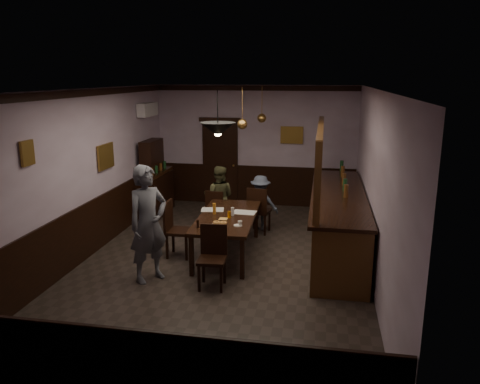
% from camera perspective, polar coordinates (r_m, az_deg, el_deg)
% --- Properties ---
extents(room, '(5.01, 8.01, 3.01)m').
position_cam_1_polar(room, '(7.89, -2.28, 1.43)').
color(room, '#2D2621').
rests_on(room, ground).
extents(dining_table, '(1.07, 2.23, 0.75)m').
position_cam_1_polar(dining_table, '(8.51, -1.57, -3.30)').
color(dining_table, black).
rests_on(dining_table, ground).
extents(chair_far_left, '(0.43, 0.43, 0.90)m').
position_cam_1_polar(chair_far_left, '(9.85, -2.94, -2.07)').
color(chair_far_left, black).
rests_on(chair_far_left, ground).
extents(chair_far_right, '(0.49, 0.49, 0.99)m').
position_cam_1_polar(chair_far_right, '(9.70, 2.25, -2.01)').
color(chair_far_right, black).
rests_on(chair_far_right, ground).
extents(chair_near, '(0.44, 0.44, 0.97)m').
position_cam_1_polar(chair_near, '(7.33, -3.34, -7.47)').
color(chair_near, black).
rests_on(chair_near, ground).
extents(chair_side, '(0.45, 0.45, 1.03)m').
position_cam_1_polar(chair_side, '(8.57, -7.97, -4.18)').
color(chair_side, black).
rests_on(chair_side, ground).
extents(person_standing, '(0.77, 0.82, 1.89)m').
position_cam_1_polar(person_standing, '(7.53, -11.13, -3.83)').
color(person_standing, '#575963').
rests_on(person_standing, ground).
extents(person_seated_left, '(0.67, 0.52, 1.36)m').
position_cam_1_polar(person_seated_left, '(10.05, -2.59, -0.62)').
color(person_seated_left, brown).
rests_on(person_seated_left, ground).
extents(person_seated_right, '(0.80, 0.51, 1.18)m').
position_cam_1_polar(person_seated_right, '(9.95, 2.51, -1.31)').
color(person_seated_right, '#4F5971').
rests_on(person_seated_right, ground).
extents(newspaper_left, '(0.47, 0.37, 0.01)m').
position_cam_1_polar(newspaper_left, '(8.85, -3.36, -2.16)').
color(newspaper_left, silver).
rests_on(newspaper_left, dining_table).
extents(newspaper_right, '(0.44, 0.33, 0.01)m').
position_cam_1_polar(newspaper_right, '(8.66, 0.54, -2.50)').
color(newspaper_right, silver).
rests_on(newspaper_right, dining_table).
extents(napkin, '(0.15, 0.15, 0.00)m').
position_cam_1_polar(napkin, '(8.30, -2.05, -3.27)').
color(napkin, '#E7B155').
rests_on(napkin, dining_table).
extents(saucer, '(0.15, 0.15, 0.01)m').
position_cam_1_polar(saucer, '(7.92, -0.25, -4.09)').
color(saucer, white).
rests_on(saucer, dining_table).
extents(coffee_cup, '(0.08, 0.08, 0.07)m').
position_cam_1_polar(coffee_cup, '(7.91, 0.00, -3.79)').
color(coffee_cup, white).
rests_on(coffee_cup, saucer).
extents(pastry_plate, '(0.22, 0.22, 0.01)m').
position_cam_1_polar(pastry_plate, '(7.94, -2.81, -4.06)').
color(pastry_plate, white).
rests_on(pastry_plate, dining_table).
extents(pastry_ring_a, '(0.13, 0.13, 0.04)m').
position_cam_1_polar(pastry_ring_a, '(7.99, -2.89, -3.73)').
color(pastry_ring_a, '#C68C47').
rests_on(pastry_ring_a, pastry_plate).
extents(pastry_ring_b, '(0.13, 0.13, 0.04)m').
position_cam_1_polar(pastry_ring_b, '(7.96, -2.05, -3.78)').
color(pastry_ring_b, '#C68C47').
rests_on(pastry_ring_b, pastry_plate).
extents(soda_can, '(0.07, 0.07, 0.12)m').
position_cam_1_polar(soda_can, '(8.34, -1.31, -2.76)').
color(soda_can, orange).
rests_on(soda_can, dining_table).
extents(beer_glass, '(0.06, 0.06, 0.20)m').
position_cam_1_polar(beer_glass, '(8.57, -3.15, -2.04)').
color(beer_glass, '#BF721E').
rests_on(beer_glass, dining_table).
extents(water_glass, '(0.06, 0.06, 0.15)m').
position_cam_1_polar(water_glass, '(8.46, -0.91, -2.40)').
color(water_glass, silver).
rests_on(water_glass, dining_table).
extents(pepper_mill, '(0.04, 0.04, 0.14)m').
position_cam_1_polar(pepper_mill, '(7.81, -5.17, -3.91)').
color(pepper_mill, black).
rests_on(pepper_mill, dining_table).
extents(sideboard, '(0.48, 1.34, 1.77)m').
position_cam_1_polar(sideboard, '(11.21, -10.36, 0.86)').
color(sideboard, black).
rests_on(sideboard, ground).
extents(bar_counter, '(0.97, 4.19, 2.35)m').
position_cam_1_polar(bar_counter, '(8.91, 11.82, -3.41)').
color(bar_counter, '#543016').
rests_on(bar_counter, ground).
extents(door_back, '(0.90, 0.06, 2.10)m').
position_cam_1_polar(door_back, '(11.95, -2.42, 3.56)').
color(door_back, black).
rests_on(door_back, ground).
extents(ac_unit, '(0.20, 0.85, 0.30)m').
position_cam_1_polar(ac_unit, '(11.20, -11.21, 9.83)').
color(ac_unit, white).
rests_on(ac_unit, ground).
extents(picture_left_small, '(0.04, 0.28, 0.36)m').
position_cam_1_polar(picture_left_small, '(7.29, -24.50, 4.34)').
color(picture_left_small, olive).
rests_on(picture_left_small, ground).
extents(picture_left_large, '(0.04, 0.62, 0.48)m').
position_cam_1_polar(picture_left_large, '(9.41, -16.05, 4.19)').
color(picture_left_large, olive).
rests_on(picture_left_large, ground).
extents(picture_back, '(0.55, 0.04, 0.42)m').
position_cam_1_polar(picture_back, '(11.59, 6.33, 6.91)').
color(picture_back, olive).
rests_on(picture_back, ground).
extents(pendant_iron, '(0.56, 0.56, 0.71)m').
position_cam_1_polar(pendant_iron, '(7.38, -2.72, 7.62)').
color(pendant_iron, black).
rests_on(pendant_iron, ground).
extents(pendant_brass_mid, '(0.20, 0.20, 0.81)m').
position_cam_1_polar(pendant_brass_mid, '(9.18, 0.28, 8.27)').
color(pendant_brass_mid, '#BF8C3F').
rests_on(pendant_brass_mid, ground).
extents(pendant_brass_far, '(0.20, 0.20, 0.81)m').
position_cam_1_polar(pendant_brass_far, '(10.49, 2.67, 8.98)').
color(pendant_brass_far, '#BF8C3F').
rests_on(pendant_brass_far, ground).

